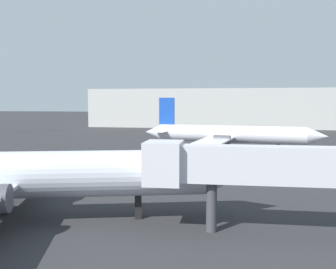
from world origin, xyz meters
TOP-DOWN VIEW (x-y plane):
  - airplane_at_gate at (-10.87, 15.85)m, footprint 33.86×22.31m
  - airplane_on_taxiway at (2.53, 55.22)m, footprint 29.31×25.52m
  - jet_bridge at (6.31, 16.74)m, footprint 16.71×2.98m
  - terminal_building at (-5.74, 128.32)m, footprint 81.15×26.62m

SIDE VIEW (x-z plane):
  - airplane_on_taxiway at x=2.53m, z-range -1.29..7.82m
  - airplane_at_gate at x=-10.87m, z-range -2.11..8.85m
  - jet_bridge at x=6.31m, z-range 1.43..7.32m
  - terminal_building at x=-5.74m, z-range 0.00..12.54m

